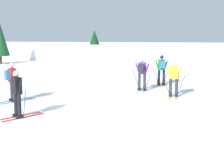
% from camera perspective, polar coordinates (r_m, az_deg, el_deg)
% --- Properties ---
extents(ground_plane, '(120.00, 120.00, 0.00)m').
position_cam_1_polar(ground_plane, '(11.58, -4.93, -7.00)').
color(ground_plane, white).
extents(far_snow_ridge, '(80.00, 6.75, 1.58)m').
position_cam_1_polar(far_snow_ridge, '(32.21, 1.98, 4.60)').
color(far_snow_ridge, white).
rests_on(far_snow_ridge, ground).
extents(skier_red, '(1.37, 1.41, 1.71)m').
position_cam_1_polar(skier_red, '(13.48, -18.79, -1.02)').
color(skier_red, '#237AC6').
rests_on(skier_red, ground).
extents(skier_purple, '(0.98, 1.64, 1.71)m').
position_cam_1_polar(skier_purple, '(15.10, 5.81, 0.41)').
color(skier_purple, silver).
rests_on(skier_purple, ground).
extents(skier_green, '(1.00, 1.63, 1.71)m').
position_cam_1_polar(skier_green, '(16.74, 9.58, 1.16)').
color(skier_green, gold).
rests_on(skier_green, ground).
extents(skier_yellow, '(0.99, 1.64, 1.71)m').
position_cam_1_polar(skier_yellow, '(14.00, 11.87, -0.55)').
color(skier_yellow, gold).
rests_on(skier_yellow, ground).
extents(skier_black, '(1.36, 1.42, 1.71)m').
position_cam_1_polar(skier_black, '(10.97, -17.86, -3.35)').
color(skier_black, red).
rests_on(skier_black, ground).
extents(trail_marker_pole, '(0.04, 0.04, 2.08)m').
position_cam_1_polar(trail_marker_pole, '(20.67, 14.73, 2.67)').
color(trail_marker_pole, '#C65614').
rests_on(trail_marker_pole, ground).
extents(conifer_far_left, '(1.59, 1.59, 3.07)m').
position_cam_1_polar(conifer_far_left, '(30.41, -3.41, 6.38)').
color(conifer_far_left, '#513823').
rests_on(conifer_far_left, ground).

